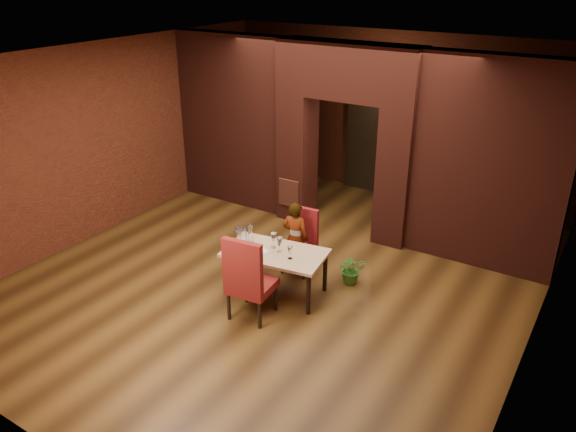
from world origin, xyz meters
name	(u,v)px	position (x,y,z in m)	size (l,w,h in m)	color
floor	(282,275)	(0.00, 0.00, 0.00)	(8.00, 8.00, 0.00)	#4D3113
ceiling	(281,59)	(0.00, 0.00, 3.20)	(7.00, 8.00, 0.04)	silver
wall_back	(392,116)	(0.00, 4.00, 1.60)	(7.00, 0.04, 3.20)	maroon
wall_front	(26,314)	(0.00, -4.00, 1.60)	(7.00, 0.04, 3.20)	maroon
wall_left	(109,138)	(-3.50, 0.00, 1.60)	(0.04, 8.00, 3.20)	maroon
wall_right	(549,235)	(3.50, 0.00, 1.60)	(0.04, 8.00, 3.20)	maroon
pillar_left	(297,157)	(-0.95, 2.00, 1.15)	(0.55, 0.55, 2.30)	maroon
pillar_right	(397,177)	(0.95, 2.00, 1.15)	(0.55, 0.55, 2.30)	maroon
lintel	(349,71)	(0.00, 2.00, 2.75)	(2.45, 0.55, 0.90)	maroon
wing_wall_left	(233,121)	(-2.36, 2.00, 1.60)	(2.27, 0.35, 3.20)	maroon
wing_wall_right	(490,166)	(2.36, 2.00, 1.60)	(2.27, 0.35, 3.20)	maroon
vent_panel	(289,193)	(-0.95, 1.71, 0.55)	(0.40, 0.03, 0.50)	#A1482E
rear_door	(371,140)	(-0.40, 3.94, 1.05)	(0.90, 0.08, 2.10)	black
rear_door_frame	(370,141)	(-0.40, 3.90, 1.05)	(1.02, 0.04, 2.22)	black
dining_table	(275,272)	(0.19, -0.45, 0.33)	(1.40, 0.79, 0.66)	tan
chair_far	(299,242)	(0.15, 0.25, 0.49)	(0.45, 0.45, 0.98)	maroon
chair_near	(252,275)	(0.24, -1.09, 0.61)	(0.55, 0.55, 1.21)	maroon
person_seated	(295,238)	(0.12, 0.19, 0.58)	(0.42, 0.28, 1.15)	beige
wine_glass_a	(273,240)	(0.10, -0.36, 0.77)	(0.09, 0.09, 0.22)	white
wine_glass_b	(279,245)	(0.24, -0.43, 0.77)	(0.09, 0.09, 0.22)	white
wine_glass_c	(290,253)	(0.47, -0.52, 0.75)	(0.07, 0.07, 0.18)	white
tasting_sheet	(257,250)	(-0.04, -0.56, 0.66)	(0.29, 0.21, 0.00)	silver
wine_bucket	(240,236)	(-0.36, -0.52, 0.77)	(0.19, 0.19, 0.23)	#B2B1B8
water_bottle	(250,233)	(-0.27, -0.40, 0.81)	(0.07, 0.07, 0.30)	white
potted_plant	(352,269)	(0.99, 0.36, 0.22)	(0.40, 0.35, 0.45)	#306B20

